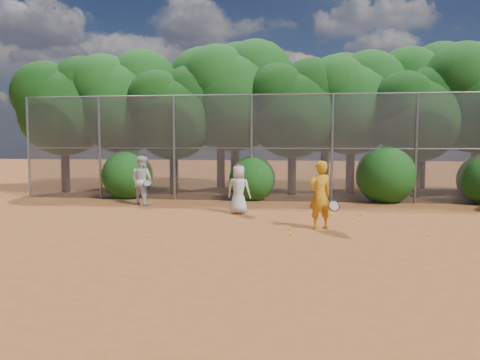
# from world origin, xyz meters

# --- Properties ---
(ground) EXTENTS (80.00, 80.00, 0.00)m
(ground) POSITION_xyz_m (0.00, 0.00, 0.00)
(ground) COLOR brown
(ground) RESTS_ON ground
(fence_back) EXTENTS (20.05, 0.09, 4.03)m
(fence_back) POSITION_xyz_m (-0.12, 6.00, 2.05)
(fence_back) COLOR gray
(fence_back) RESTS_ON ground
(tree_0) EXTENTS (4.38, 3.81, 6.00)m
(tree_0) POSITION_xyz_m (-9.44, 8.04, 3.93)
(tree_0) COLOR black
(tree_0) RESTS_ON ground
(tree_1) EXTENTS (4.64, 4.03, 6.35)m
(tree_1) POSITION_xyz_m (-6.94, 8.54, 4.16)
(tree_1) COLOR black
(tree_1) RESTS_ON ground
(tree_2) EXTENTS (3.99, 3.47, 5.47)m
(tree_2) POSITION_xyz_m (-4.45, 7.83, 3.58)
(tree_2) COLOR black
(tree_2) RESTS_ON ground
(tree_3) EXTENTS (4.89, 4.26, 6.70)m
(tree_3) POSITION_xyz_m (-1.94, 8.84, 4.40)
(tree_3) COLOR black
(tree_3) RESTS_ON ground
(tree_4) EXTENTS (4.19, 3.64, 5.73)m
(tree_4) POSITION_xyz_m (0.55, 8.24, 3.76)
(tree_4) COLOR black
(tree_4) RESTS_ON ground
(tree_5) EXTENTS (4.51, 3.92, 6.17)m
(tree_5) POSITION_xyz_m (3.06, 9.04, 4.05)
(tree_5) COLOR black
(tree_5) RESTS_ON ground
(tree_6) EXTENTS (3.86, 3.36, 5.29)m
(tree_6) POSITION_xyz_m (5.55, 8.03, 3.47)
(tree_6) COLOR black
(tree_6) RESTS_ON ground
(tree_7) EXTENTS (4.77, 4.14, 6.53)m
(tree_7) POSITION_xyz_m (8.06, 8.64, 4.28)
(tree_7) COLOR black
(tree_7) RESTS_ON ground
(tree_9) EXTENTS (4.83, 4.20, 6.62)m
(tree_9) POSITION_xyz_m (-7.94, 10.84, 4.34)
(tree_9) COLOR black
(tree_9) RESTS_ON ground
(tree_10) EXTENTS (5.15, 4.48, 7.06)m
(tree_10) POSITION_xyz_m (-2.93, 11.05, 4.63)
(tree_10) COLOR black
(tree_10) RESTS_ON ground
(tree_11) EXTENTS (4.64, 4.03, 6.35)m
(tree_11) POSITION_xyz_m (2.06, 10.64, 4.16)
(tree_11) COLOR black
(tree_11) RESTS_ON ground
(tree_12) EXTENTS (5.02, 4.37, 6.88)m
(tree_12) POSITION_xyz_m (6.56, 11.24, 4.51)
(tree_12) COLOR black
(tree_12) RESTS_ON ground
(bush_0) EXTENTS (2.00, 2.00, 2.00)m
(bush_0) POSITION_xyz_m (-6.00, 6.30, 1.00)
(bush_0) COLOR #124812
(bush_0) RESTS_ON ground
(bush_1) EXTENTS (1.80, 1.80, 1.80)m
(bush_1) POSITION_xyz_m (-1.00, 6.30, 0.90)
(bush_1) COLOR #124812
(bush_1) RESTS_ON ground
(bush_2) EXTENTS (2.20, 2.20, 2.20)m
(bush_2) POSITION_xyz_m (4.00, 6.30, 1.10)
(bush_2) COLOR #124812
(bush_2) RESTS_ON ground
(player_yellow) EXTENTS (0.91, 0.69, 1.79)m
(player_yellow) POSITION_xyz_m (1.33, 0.62, 0.89)
(player_yellow) COLOR orange
(player_yellow) RESTS_ON ground
(player_teen) EXTENTS (0.83, 0.62, 1.56)m
(player_teen) POSITION_xyz_m (-1.09, 2.87, 0.78)
(player_teen) COLOR silver
(player_teen) RESTS_ON ground
(player_white) EXTENTS (1.05, 0.97, 1.75)m
(player_white) POSITION_xyz_m (-4.79, 4.52, 0.88)
(player_white) COLOR silver
(player_white) RESTS_ON ground
(ball_0) EXTENTS (0.07, 0.07, 0.07)m
(ball_0) POSITION_xyz_m (2.50, 1.98, 0.03)
(ball_0) COLOR #CFE72A
(ball_0) RESTS_ON ground
(ball_1) EXTENTS (0.07, 0.07, 0.07)m
(ball_1) POSITION_xyz_m (1.80, 3.00, 0.03)
(ball_1) COLOR #CFE72A
(ball_1) RESTS_ON ground
(ball_2) EXTENTS (0.07, 0.07, 0.07)m
(ball_2) POSITION_xyz_m (0.53, 0.43, 0.03)
(ball_2) COLOR #CFE72A
(ball_2) RESTS_ON ground
(ball_3) EXTENTS (0.07, 0.07, 0.07)m
(ball_3) POSITION_xyz_m (3.93, 0.07, 0.03)
(ball_3) COLOR #CFE72A
(ball_3) RESTS_ON ground
(ball_4) EXTENTS (0.07, 0.07, 0.07)m
(ball_4) POSITION_xyz_m (0.59, -0.28, 0.03)
(ball_4) COLOR #CFE72A
(ball_4) RESTS_ON ground
(ball_5) EXTENTS (0.07, 0.07, 0.07)m
(ball_5) POSITION_xyz_m (2.69, 2.95, 0.03)
(ball_5) COLOR #CFE72A
(ball_5) RESTS_ON ground
(ball_6) EXTENTS (0.07, 0.07, 0.07)m
(ball_6) POSITION_xyz_m (4.44, 1.69, 0.03)
(ball_6) COLOR #CFE72A
(ball_6) RESTS_ON ground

